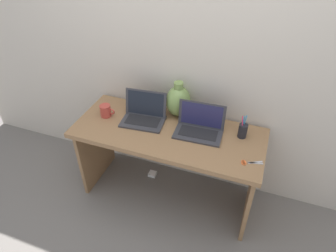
# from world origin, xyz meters

# --- Properties ---
(ground_plane) EXTENTS (6.00, 6.00, 0.00)m
(ground_plane) POSITION_xyz_m (0.00, 0.00, 0.00)
(ground_plane) COLOR slate
(back_wall) EXTENTS (4.40, 0.04, 2.40)m
(back_wall) POSITION_xyz_m (0.00, 0.34, 1.20)
(back_wall) COLOR beige
(back_wall) RESTS_ON ground
(desk) EXTENTS (1.46, 0.60, 0.72)m
(desk) POSITION_xyz_m (0.00, 0.00, 0.57)
(desk) COLOR olive
(desk) RESTS_ON ground
(laptop_left) EXTENTS (0.35, 0.26, 0.23)m
(laptop_left) POSITION_xyz_m (-0.23, 0.08, 0.78)
(laptop_left) COLOR #333338
(laptop_left) RESTS_ON desk
(laptop_right) EXTENTS (0.37, 0.23, 0.22)m
(laptop_right) POSITION_xyz_m (0.22, 0.08, 0.78)
(laptop_right) COLOR #333338
(laptop_right) RESTS_ON desk
(green_vase) EXTENTS (0.20, 0.20, 0.30)m
(green_vase) POSITION_xyz_m (0.00, 0.24, 0.85)
(green_vase) COLOR #75934C
(green_vase) RESTS_ON desk
(coffee_mug) EXTENTS (0.13, 0.09, 0.10)m
(coffee_mug) POSITION_xyz_m (-0.54, 0.02, 0.77)
(coffee_mug) COLOR #B23D33
(coffee_mug) RESTS_ON desk
(pen_cup) EXTENTS (0.07, 0.07, 0.19)m
(pen_cup) POSITION_xyz_m (0.54, 0.13, 0.78)
(pen_cup) COLOR black
(pen_cup) RESTS_ON desk
(scissors) EXTENTS (0.15, 0.08, 0.01)m
(scissors) POSITION_xyz_m (0.62, -0.14, 0.72)
(scissors) COLOR #B7B7BC
(scissors) RESTS_ON desk
(power_brick) EXTENTS (0.07, 0.07, 0.03)m
(power_brick) POSITION_xyz_m (-0.22, 0.16, 0.01)
(power_brick) COLOR white
(power_brick) RESTS_ON ground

